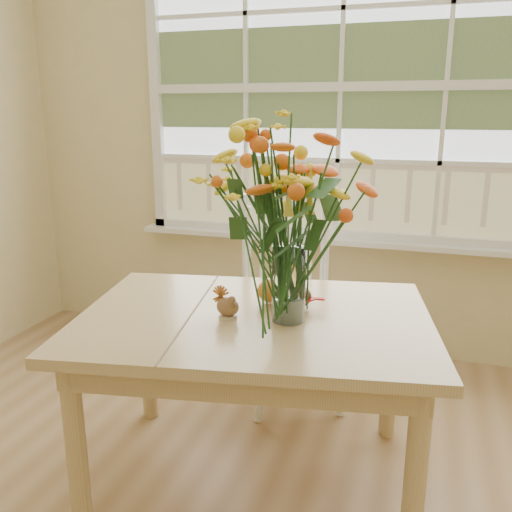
% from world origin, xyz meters
% --- Properties ---
extents(wall_back, '(4.00, 0.02, 2.70)m').
position_xyz_m(wall_back, '(0.00, 2.25, 1.35)').
color(wall_back, beige).
rests_on(wall_back, floor).
extents(window, '(2.42, 0.12, 1.74)m').
position_xyz_m(window, '(0.00, 2.21, 1.53)').
color(window, silver).
rests_on(window, wall_back).
extents(dining_table, '(1.43, 1.13, 0.69)m').
position_xyz_m(dining_table, '(-0.08, 0.90, 0.60)').
color(dining_table, tan).
rests_on(dining_table, floor).
extents(windsor_chair, '(0.62, 0.61, 1.01)m').
position_xyz_m(windsor_chair, '(-0.11, 1.61, 0.56)').
color(windsor_chair, white).
rests_on(windsor_chair, floor).
extents(flower_vase, '(0.57, 0.57, 0.68)m').
position_xyz_m(flower_vase, '(0.06, 0.89, 1.10)').
color(flower_vase, white).
rests_on(flower_vase, dining_table).
extents(pumpkin, '(0.12, 0.12, 0.09)m').
position_xyz_m(pumpkin, '(-0.05, 1.04, 0.74)').
color(pumpkin, '#C66117').
rests_on(pumpkin, dining_table).
extents(turkey_figurine, '(0.09, 0.07, 0.11)m').
position_xyz_m(turkey_figurine, '(-0.16, 0.84, 0.73)').
color(turkey_figurine, '#CCB78C').
rests_on(turkey_figurine, dining_table).
extents(dark_gourd, '(0.13, 0.10, 0.08)m').
position_xyz_m(dark_gourd, '(0.07, 1.02, 0.73)').
color(dark_gourd, '#38160F').
rests_on(dark_gourd, dining_table).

